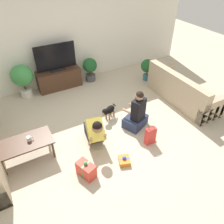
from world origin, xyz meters
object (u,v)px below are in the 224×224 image
(potted_plant_back_left, at_px, (22,77))
(dog, at_px, (109,111))
(tv, at_px, (56,59))
(potted_plant_corner_right, at_px, (147,67))
(potted_plant_back_right, at_px, (90,68))
(person_sitting, at_px, (137,114))
(person_kneeling, at_px, (95,131))
(sofa_right, at_px, (182,91))
(gift_bag_a, at_px, (150,136))
(gift_box_b, at_px, (124,160))
(tv_console, at_px, (59,79))
(coffee_table, at_px, (25,144))
(mug, at_px, (29,139))
(gift_box_a, at_px, (86,169))

(potted_plant_back_left, xyz_separation_m, dog, (1.53, -1.95, -0.35))
(tv, xyz_separation_m, potted_plant_corner_right, (2.49, -0.86, -0.46))
(potted_plant_back_right, height_order, person_sitting, person_sitting)
(potted_plant_back_right, distance_m, person_kneeling, 2.74)
(sofa_right, xyz_separation_m, tv, (-2.64, 2.24, 0.60))
(gift_bag_a, bearing_deg, tv, 106.72)
(potted_plant_back_right, bearing_deg, gift_box_b, -103.25)
(tv_console, height_order, tv, tv)
(sofa_right, xyz_separation_m, tv_console, (-2.64, 2.24, -0.01))
(coffee_table, relative_size, gift_bag_a, 2.44)
(coffee_table, height_order, mug, mug)
(person_kneeling, bearing_deg, tv_console, 98.36)
(person_sitting, height_order, mug, person_sitting)
(gift_box_b, bearing_deg, gift_bag_a, 14.78)
(tv_console, distance_m, person_sitting, 2.72)
(tv_console, bearing_deg, potted_plant_back_right, -2.97)
(sofa_right, distance_m, gift_bag_a, 1.92)
(tv_console, height_order, person_sitting, person_sitting)
(potted_plant_back_right, bearing_deg, coffee_table, -135.99)
(tv_console, height_order, gift_box_b, tv_console)
(tv, distance_m, person_kneeling, 2.64)
(sofa_right, distance_m, gift_box_b, 2.69)
(potted_plant_corner_right, height_order, dog, potted_plant_corner_right)
(person_kneeling, xyz_separation_m, gift_box_a, (-0.49, -0.66, -0.20))
(potted_plant_corner_right, relative_size, gift_box_b, 2.22)
(mug, bearing_deg, tv, 60.91)
(person_kneeling, height_order, person_sitting, person_sitting)
(gift_box_b, bearing_deg, potted_plant_back_right, 76.75)
(gift_box_a, bearing_deg, potted_plant_corner_right, 37.97)
(sofa_right, bearing_deg, person_sitting, 99.92)
(potted_plant_back_left, xyz_separation_m, potted_plant_back_right, (1.93, 0.00, -0.17))
(coffee_table, distance_m, gift_box_b, 1.91)
(tv_console, relative_size, person_kneeling, 1.54)
(potted_plant_corner_right, distance_m, person_sitting, 2.25)
(dog, bearing_deg, tv_console, 170.27)
(potted_plant_back_right, bearing_deg, person_kneeling, -112.28)
(sofa_right, bearing_deg, potted_plant_back_left, 58.65)
(tv_console, xyz_separation_m, tv, (-0.00, 0.00, 0.61))
(gift_box_b, bearing_deg, sofa_right, 23.98)
(potted_plant_back_left, height_order, person_sitting, person_sitting)
(potted_plant_back_right, height_order, dog, potted_plant_back_right)
(sofa_right, height_order, potted_plant_back_left, potted_plant_back_left)
(potted_plant_back_left, bearing_deg, mug, -98.40)
(gift_box_a, bearing_deg, person_sitting, 24.61)
(tv, height_order, person_kneeling, tv)
(coffee_table, xyz_separation_m, dog, (1.96, 0.34, -0.15))
(mug, bearing_deg, sofa_right, 1.38)
(tv, bearing_deg, potted_plant_back_right, -2.97)
(person_kneeling, height_order, gift_box_b, person_kneeling)
(potted_plant_corner_right, bearing_deg, tv, 161.00)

